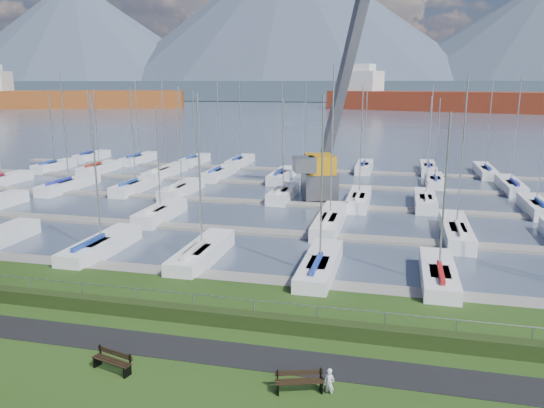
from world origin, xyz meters
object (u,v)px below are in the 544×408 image
(bench_left, at_px, (113,361))
(bench_right, at_px, (300,381))
(person, at_px, (329,380))
(crane, at_px, (327,142))

(bench_left, relative_size, bench_right, 1.00)
(bench_left, height_order, bench_right, same)
(bench_left, height_order, person, person)
(bench_right, bearing_deg, bench_left, 164.21)
(bench_right, relative_size, person, 1.64)
(bench_right, distance_m, person, 1.09)
(person, distance_m, crane, 35.69)
(bench_right, bearing_deg, crane, 78.37)
(person, relative_size, crane, 0.05)
(person, xyz_separation_m, crane, (-4.97, 35.02, 4.76))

